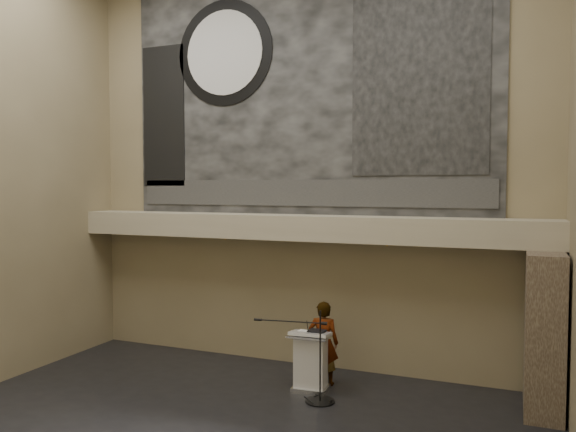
% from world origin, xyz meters
% --- Properties ---
extents(wall_back, '(10.00, 0.02, 8.50)m').
position_xyz_m(wall_back, '(0.00, 4.00, 4.25)').
color(wall_back, '#786B4C').
rests_on(wall_back, floor).
extents(soffit, '(10.00, 0.80, 0.50)m').
position_xyz_m(soffit, '(0.00, 3.60, 2.95)').
color(soffit, tan).
rests_on(soffit, wall_back).
extents(sprinkler_left, '(0.04, 0.04, 0.06)m').
position_xyz_m(sprinkler_left, '(-1.60, 3.55, 2.67)').
color(sprinkler_left, '#B2893D').
rests_on(sprinkler_left, soffit).
extents(sprinkler_right, '(0.04, 0.04, 0.06)m').
position_xyz_m(sprinkler_right, '(1.90, 3.55, 2.67)').
color(sprinkler_right, '#B2893D').
rests_on(sprinkler_right, soffit).
extents(banner, '(8.00, 0.05, 5.00)m').
position_xyz_m(banner, '(0.00, 3.97, 5.70)').
color(banner, black).
rests_on(banner, wall_back).
extents(banner_text_strip, '(7.76, 0.02, 0.55)m').
position_xyz_m(banner_text_strip, '(0.00, 3.93, 3.65)').
color(banner_text_strip, '#2D2D2D').
rests_on(banner_text_strip, banner).
extents(banner_clock_rim, '(2.30, 0.02, 2.30)m').
position_xyz_m(banner_clock_rim, '(-1.80, 3.93, 6.70)').
color(banner_clock_rim, black).
rests_on(banner_clock_rim, banner).
extents(banner_clock_face, '(1.84, 0.02, 1.84)m').
position_xyz_m(banner_clock_face, '(-1.80, 3.91, 6.70)').
color(banner_clock_face, silver).
rests_on(banner_clock_face, banner).
extents(banner_building_print, '(2.60, 0.02, 3.60)m').
position_xyz_m(banner_building_print, '(2.40, 3.93, 5.80)').
color(banner_building_print, black).
rests_on(banner_building_print, banner).
extents(banner_brick_print, '(1.10, 0.02, 3.20)m').
position_xyz_m(banner_brick_print, '(-3.40, 3.93, 5.40)').
color(banner_brick_print, black).
rests_on(banner_brick_print, banner).
extents(stone_pier, '(0.60, 1.40, 2.70)m').
position_xyz_m(stone_pier, '(4.65, 3.15, 1.35)').
color(stone_pier, '#46382B').
rests_on(stone_pier, floor).
extents(lectern, '(0.75, 0.56, 1.13)m').
position_xyz_m(lectern, '(0.70, 2.59, 0.55)').
color(lectern, silver).
rests_on(lectern, floor).
extents(binder, '(0.31, 0.26, 0.04)m').
position_xyz_m(binder, '(0.82, 2.61, 1.12)').
color(binder, black).
rests_on(binder, lectern).
extents(papers, '(0.23, 0.30, 0.00)m').
position_xyz_m(papers, '(0.55, 2.54, 1.10)').
color(papers, white).
rests_on(papers, lectern).
extents(speaker_person, '(0.62, 0.45, 1.60)m').
position_xyz_m(speaker_person, '(0.81, 3.01, 0.80)').
color(speaker_person, silver).
rests_on(speaker_person, floor).
extents(mic_stand, '(1.44, 0.52, 1.62)m').
position_xyz_m(mic_stand, '(1.01, 2.12, 0.23)').
color(mic_stand, black).
rests_on(mic_stand, floor).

